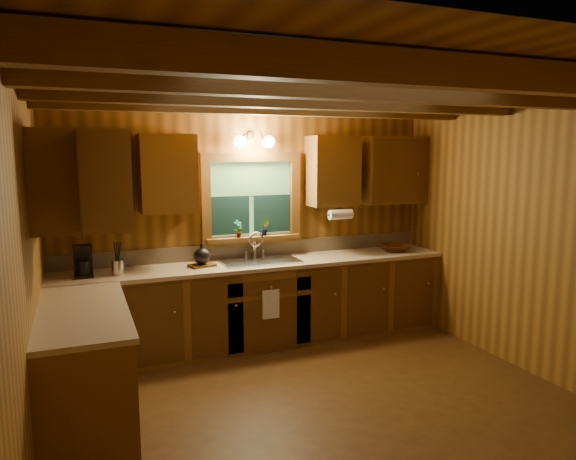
% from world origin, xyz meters
% --- Properties ---
extents(room, '(4.20, 4.20, 4.20)m').
position_xyz_m(room, '(0.00, 0.00, 1.30)').
color(room, '#4A2E12').
rests_on(room, ground).
extents(ceiling_beams, '(4.20, 2.54, 0.18)m').
position_xyz_m(ceiling_beams, '(0.00, 0.00, 2.49)').
color(ceiling_beams, brown).
rests_on(ceiling_beams, room).
extents(base_cabinets, '(4.20, 2.22, 0.86)m').
position_xyz_m(base_cabinets, '(-0.49, 1.28, 0.43)').
color(base_cabinets, brown).
rests_on(base_cabinets, ground).
extents(countertop, '(4.20, 2.24, 0.04)m').
position_xyz_m(countertop, '(-0.48, 1.29, 0.88)').
color(countertop, tan).
rests_on(countertop, base_cabinets).
extents(backsplash, '(4.20, 0.02, 0.16)m').
position_xyz_m(backsplash, '(0.00, 1.89, 0.98)').
color(backsplash, tan).
rests_on(backsplash, room).
extents(dishwasher_panel, '(0.02, 0.60, 0.80)m').
position_xyz_m(dishwasher_panel, '(-1.47, 0.68, 0.43)').
color(dishwasher_panel, white).
rests_on(dishwasher_panel, base_cabinets).
extents(upper_cabinets, '(4.19, 1.77, 0.78)m').
position_xyz_m(upper_cabinets, '(-0.56, 1.42, 1.84)').
color(upper_cabinets, brown).
rests_on(upper_cabinets, room).
extents(window, '(1.12, 0.08, 1.00)m').
position_xyz_m(window, '(0.00, 1.87, 1.53)').
color(window, brown).
rests_on(window, room).
extents(window_sill, '(1.06, 0.14, 0.04)m').
position_xyz_m(window_sill, '(0.00, 1.82, 1.12)').
color(window_sill, brown).
rests_on(window_sill, room).
extents(wall_sconce, '(0.45, 0.21, 0.17)m').
position_xyz_m(wall_sconce, '(0.00, 1.75, 2.16)').
color(wall_sconce, black).
rests_on(wall_sconce, room).
extents(paper_towel_roll, '(0.27, 0.11, 0.11)m').
position_xyz_m(paper_towel_roll, '(0.92, 1.53, 1.37)').
color(paper_towel_roll, white).
rests_on(paper_towel_roll, upper_cabinets).
extents(dish_towel, '(0.18, 0.01, 0.30)m').
position_xyz_m(dish_towel, '(0.00, 1.26, 0.52)').
color(dish_towel, white).
rests_on(dish_towel, base_cabinets).
extents(sink, '(0.82, 0.48, 0.43)m').
position_xyz_m(sink, '(0.00, 1.60, 0.86)').
color(sink, silver).
rests_on(sink, countertop).
extents(coffee_maker, '(0.17, 0.21, 0.30)m').
position_xyz_m(coffee_maker, '(-1.75, 1.59, 1.05)').
color(coffee_maker, black).
rests_on(coffee_maker, countertop).
extents(utensil_crock, '(0.11, 0.11, 0.32)m').
position_xyz_m(utensil_crock, '(-1.45, 1.54, 0.98)').
color(utensil_crock, silver).
rests_on(utensil_crock, countertop).
extents(cutting_board, '(0.29, 0.24, 0.02)m').
position_xyz_m(cutting_board, '(-0.63, 1.59, 0.91)').
color(cutting_board, '#4F3010').
rests_on(cutting_board, countertop).
extents(teakettle, '(0.17, 0.17, 0.21)m').
position_xyz_m(teakettle, '(-0.63, 1.59, 1.01)').
color(teakettle, black).
rests_on(teakettle, cutting_board).
extents(wicker_basket, '(0.43, 0.43, 0.08)m').
position_xyz_m(wicker_basket, '(1.66, 1.55, 0.94)').
color(wicker_basket, '#48230C').
rests_on(wicker_basket, countertop).
extents(potted_plant_left, '(0.12, 0.10, 0.19)m').
position_xyz_m(potted_plant_left, '(-0.18, 1.79, 1.24)').
color(potted_plant_left, '#4F3010').
rests_on(potted_plant_left, window_sill).
extents(potted_plant_right, '(0.09, 0.07, 0.17)m').
position_xyz_m(potted_plant_right, '(0.13, 1.81, 1.22)').
color(potted_plant_right, '#4F3010').
rests_on(potted_plant_right, window_sill).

